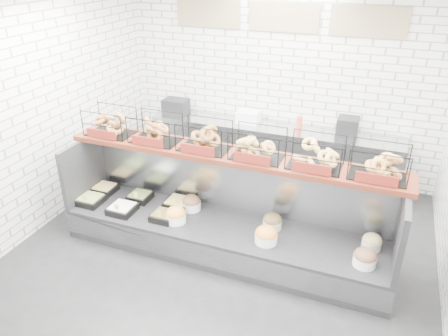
% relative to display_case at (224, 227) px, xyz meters
% --- Properties ---
extents(ground, '(5.50, 5.50, 0.00)m').
position_rel_display_case_xyz_m(ground, '(0.01, -0.34, -0.33)').
color(ground, black).
rests_on(ground, ground).
extents(room_shell, '(5.02, 5.51, 3.01)m').
position_rel_display_case_xyz_m(room_shell, '(0.01, 0.26, 1.73)').
color(room_shell, white).
rests_on(room_shell, ground).
extents(display_case, '(4.00, 0.90, 1.20)m').
position_rel_display_case_xyz_m(display_case, '(0.00, 0.00, 0.00)').
color(display_case, black).
rests_on(display_case, ground).
extents(bagel_shelf, '(4.10, 0.50, 0.40)m').
position_rel_display_case_xyz_m(bagel_shelf, '(0.01, 0.17, 1.06)').
color(bagel_shelf, '#41160E').
rests_on(bagel_shelf, display_case).
extents(prep_counter, '(4.00, 0.60, 1.20)m').
position_rel_display_case_xyz_m(prep_counter, '(0.00, 2.09, 0.14)').
color(prep_counter, '#93969B').
rests_on(prep_counter, ground).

